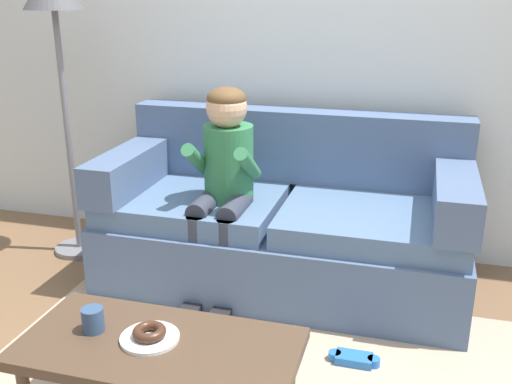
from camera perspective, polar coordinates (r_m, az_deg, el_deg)
The scene contains 10 objects.
ground at distance 2.69m, azimuth 0.58°, elevation -16.64°, with size 10.00×10.00×0.00m, color brown.
wall_back at distance 3.55m, azimuth 6.80°, elevation 16.27°, with size 8.00×0.10×2.80m, color silver.
couch at distance 3.27m, azimuth 2.77°, elevation -3.07°, with size 1.94×0.90×0.91m.
coffee_table at distance 2.19m, azimuth -9.34°, elevation -15.19°, with size 0.99×0.49×0.39m.
person_child at distance 3.04m, azimuth -3.10°, elevation 1.89°, with size 0.34×0.58×1.10m.
plate at distance 2.18m, azimuth -10.21°, elevation -13.69°, with size 0.21×0.21×0.01m, color white.
donut at distance 2.17m, azimuth -10.25°, elevation -13.13°, with size 0.12×0.12×0.04m, color #422619.
mug at distance 2.26m, azimuth -15.46°, elevation -11.79°, with size 0.08×0.08×0.09m, color #334C72.
toy_controller at distance 2.73m, azimuth 9.42°, elevation -15.68°, with size 0.23×0.09×0.05m.
floor_lamp at distance 3.58m, azimuth -18.79°, elevation 15.62°, with size 0.33×0.33×1.71m.
Camera 1 is at (0.56, -2.11, 1.57)m, focal length 41.47 mm.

